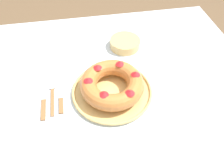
# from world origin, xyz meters

# --- Properties ---
(ground_plane) EXTENTS (8.00, 8.00, 0.00)m
(ground_plane) POSITION_xyz_m (0.00, 0.00, 0.00)
(ground_plane) COLOR brown
(dining_table) EXTENTS (1.31, 1.20, 0.75)m
(dining_table) POSITION_xyz_m (0.00, 0.00, 0.67)
(dining_table) COLOR silver
(dining_table) RESTS_ON ground_plane
(serving_dish) EXTENTS (0.32, 0.32, 0.02)m
(serving_dish) POSITION_xyz_m (0.01, 0.02, 0.76)
(serving_dish) COLOR tan
(serving_dish) RESTS_ON dining_table
(bundt_cake) EXTENTS (0.25, 0.25, 0.08)m
(bundt_cake) POSITION_xyz_m (0.01, 0.02, 0.80)
(bundt_cake) COLOR #C67538
(bundt_cake) RESTS_ON serving_dish
(fork) EXTENTS (0.02, 0.18, 0.01)m
(fork) POSITION_xyz_m (-0.22, 0.06, 0.75)
(fork) COLOR #936038
(fork) RESTS_ON dining_table
(serving_knife) EXTENTS (0.02, 0.21, 0.01)m
(serving_knife) POSITION_xyz_m (-0.26, 0.03, 0.75)
(serving_knife) COLOR #936038
(serving_knife) RESTS_ON dining_table
(cake_knife) EXTENTS (0.02, 0.16, 0.01)m
(cake_knife) POSITION_xyz_m (-0.19, 0.02, 0.75)
(cake_knife) COLOR #936038
(cake_knife) RESTS_ON dining_table
(side_bowl) EXTENTS (0.15, 0.15, 0.04)m
(side_bowl) POSITION_xyz_m (0.12, 0.30, 0.77)
(side_bowl) COLOR tan
(side_bowl) RESTS_ON dining_table
(napkin) EXTENTS (0.15, 0.11, 0.00)m
(napkin) POSITION_xyz_m (0.30, 0.04, 0.75)
(napkin) COLOR white
(napkin) RESTS_ON dining_table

